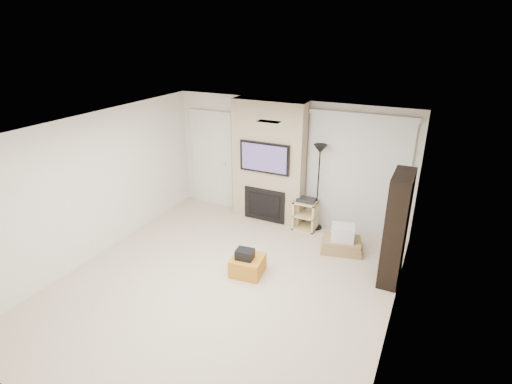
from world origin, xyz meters
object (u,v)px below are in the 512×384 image
at_px(floor_lamp, 319,164).
at_px(box_stack, 342,241).
at_px(ottoman, 248,265).
at_px(bookshelf, 396,228).
at_px(av_stand, 306,213).

xyz_separation_m(floor_lamp, box_stack, (0.70, -0.63, -1.19)).
bearing_deg(ottoman, bookshelf, 22.61).
bearing_deg(bookshelf, av_stand, 150.14).
bearing_deg(av_stand, ottoman, -99.80).
relative_size(floor_lamp, box_stack, 2.09).
distance_m(av_stand, bookshelf, 2.16).
bearing_deg(bookshelf, floor_lamp, 144.77).
bearing_deg(ottoman, box_stack, 49.15).
distance_m(floor_lamp, box_stack, 1.52).
xyz_separation_m(floor_lamp, av_stand, (-0.19, -0.11, -1.03)).
xyz_separation_m(av_stand, bookshelf, (1.81, -1.04, 0.55)).
bearing_deg(floor_lamp, box_stack, -42.08).
bearing_deg(ottoman, floor_lamp, 75.67).
distance_m(ottoman, bookshelf, 2.44).
relative_size(box_stack, bookshelf, 0.47).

